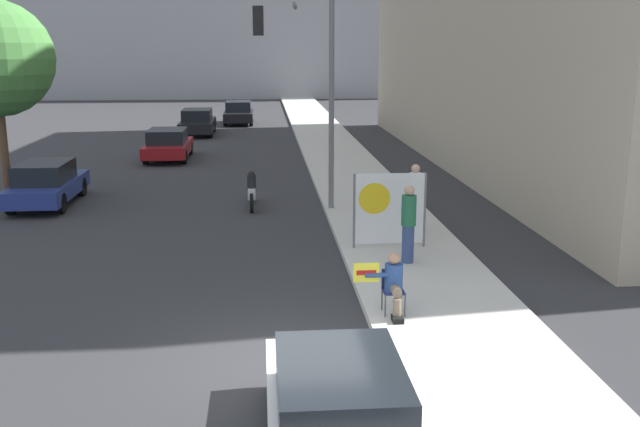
# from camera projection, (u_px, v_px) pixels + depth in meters

# --- Properties ---
(ground_plane) EXTENTS (160.00, 160.00, 0.00)m
(ground_plane) POSITION_uv_depth(u_px,v_px,m) (286.00, 365.00, 11.58)
(ground_plane) COLOR #303033
(sidewalk_curb) EXTENTS (3.13, 90.00, 0.15)m
(sidewalk_curb) POSITION_uv_depth(u_px,v_px,m) (357.00, 183.00, 26.36)
(sidewalk_curb) COLOR beige
(sidewalk_curb) RESTS_ON ground_plane
(seated_protester) EXTENTS (0.97, 0.77, 1.18)m
(seated_protester) POSITION_uv_depth(u_px,v_px,m) (393.00, 282.00, 13.20)
(seated_protester) COLOR #474C56
(seated_protester) RESTS_ON sidewalk_curb
(jogger_on_sidewalk) EXTENTS (0.34, 0.34, 1.82)m
(jogger_on_sidewalk) POSITION_uv_depth(u_px,v_px,m) (408.00, 223.00, 16.32)
(jogger_on_sidewalk) COLOR #334775
(jogger_on_sidewalk) RESTS_ON sidewalk_curb
(pedestrian_behind) EXTENTS (0.34, 0.34, 1.83)m
(pedestrian_behind) POSITION_uv_depth(u_px,v_px,m) (415.00, 197.00, 19.13)
(pedestrian_behind) COLOR #756651
(pedestrian_behind) RESTS_ON sidewalk_curb
(protest_banner) EXTENTS (1.82, 0.06, 1.87)m
(protest_banner) POSITION_uv_depth(u_px,v_px,m) (389.00, 209.00, 17.55)
(protest_banner) COLOR slate
(protest_banner) RESTS_ON sidewalk_curb
(traffic_light_pole) EXTENTS (2.38, 2.15, 6.32)m
(traffic_light_pole) POSITION_uv_depth(u_px,v_px,m) (306.00, 71.00, 21.10)
(traffic_light_pole) COLOR slate
(traffic_light_pole) RESTS_ON sidewalk_curb
(parked_car_curbside) EXTENTS (1.75, 4.12, 1.37)m
(parked_car_curbside) POSITION_uv_depth(u_px,v_px,m) (339.00, 412.00, 8.72)
(parked_car_curbside) COLOR white
(parked_car_curbside) RESTS_ON ground_plane
(car_on_road_nearest) EXTENTS (1.73, 4.26, 1.42)m
(car_on_road_nearest) POSITION_uv_depth(u_px,v_px,m) (46.00, 183.00, 23.01)
(car_on_road_nearest) COLOR navy
(car_on_road_nearest) RESTS_ON ground_plane
(car_on_road_midblock) EXTENTS (1.88, 4.28, 1.39)m
(car_on_road_midblock) POSITION_uv_depth(u_px,v_px,m) (168.00, 144.00, 32.21)
(car_on_road_midblock) COLOR maroon
(car_on_road_midblock) RESTS_ON ground_plane
(car_on_road_distant) EXTENTS (1.86, 4.51, 1.49)m
(car_on_road_distant) POSITION_uv_depth(u_px,v_px,m) (198.00, 122.00, 41.08)
(car_on_road_distant) COLOR black
(car_on_road_distant) RESTS_ON ground_plane
(car_on_road_far_lane) EXTENTS (1.86, 4.22, 1.51)m
(car_on_road_far_lane) POSITION_uv_depth(u_px,v_px,m) (239.00, 113.00, 46.66)
(car_on_road_far_lane) COLOR black
(car_on_road_far_lane) RESTS_ON ground_plane
(motorcycle_on_road) EXTENTS (0.28, 2.19, 1.19)m
(motorcycle_on_road) POSITION_uv_depth(u_px,v_px,m) (252.00, 191.00, 22.74)
(motorcycle_on_road) COLOR silver
(motorcycle_on_road) RESTS_ON ground_plane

